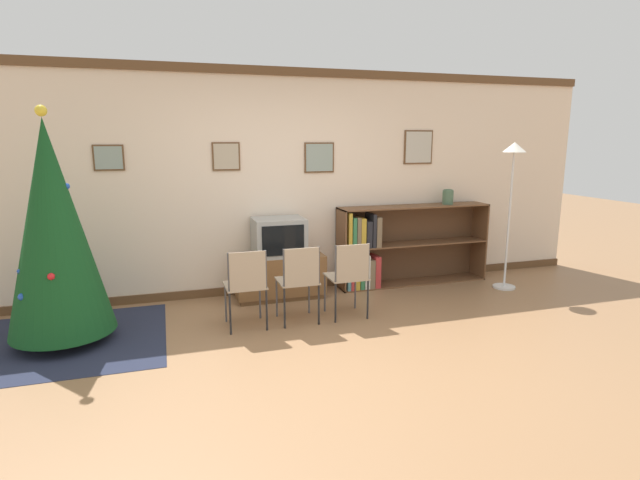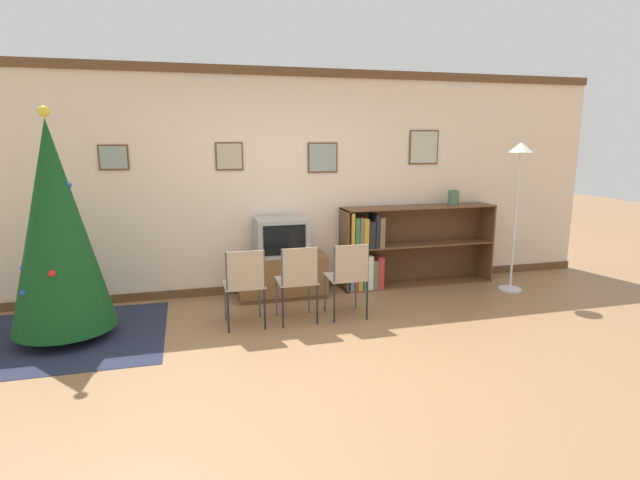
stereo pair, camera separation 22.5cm
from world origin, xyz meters
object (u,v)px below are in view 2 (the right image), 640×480
folding_chair_right (348,275)px  christmas_tree (56,227)px  vase (454,197)px  standing_lamp (519,178)px  tv_console (282,276)px  television (281,237)px  folding_chair_left (245,283)px  folding_chair_center (298,279)px  bookshelf (389,250)px

folding_chair_right → christmas_tree: bearing=176.0°
vase → standing_lamp: (0.54, -0.57, 0.28)m
tv_console → television: (0.00, -0.00, 0.48)m
folding_chair_left → vase: vase is taller
tv_console → folding_chair_center: 0.95m
folding_chair_right → standing_lamp: size_ratio=0.45×
folding_chair_left → folding_chair_right: size_ratio=1.00×
christmas_tree → folding_chair_left: christmas_tree is taller
folding_chair_left → folding_chair_center: (0.54, 0.00, 0.00)m
christmas_tree → folding_chair_right: (2.77, -0.19, -0.61)m
television → bookshelf: (1.42, 0.08, -0.26)m
tv_console → folding_chair_center: (-0.00, -0.92, 0.21)m
christmas_tree → folding_chair_left: (1.69, -0.19, -0.61)m
television → folding_chair_left: television is taller
folding_chair_center → folding_chair_left: bearing=180.0°
bookshelf → vase: vase is taller
folding_chair_left → bookshelf: (1.96, 1.00, 0.01)m
tv_console → bookshelf: bearing=3.0°
folding_chair_center → bookshelf: bearing=35.0°
television → standing_lamp: bearing=-9.9°
folding_chair_center → bookshelf: bookshelf is taller
folding_chair_left → standing_lamp: size_ratio=0.45×
vase → bookshelf: bearing=179.7°
folding_chair_right → tv_console: bearing=120.4°
television → folding_chair_left: size_ratio=0.73×
television → bookshelf: size_ratio=0.30×
television → folding_chair_center: 0.96m
bookshelf → folding_chair_center: bearing=-145.0°
christmas_tree → bookshelf: 3.79m
christmas_tree → folding_chair_center: bearing=-5.0°
folding_chair_left → folding_chair_center: 0.54m
folding_chair_left → standing_lamp: 3.53m
folding_chair_right → television: bearing=120.5°
folding_chair_left → vase: size_ratio=4.20×
folding_chair_right → bookshelf: bookshelf is taller
tv_console → vase: 2.46m
christmas_tree → folding_chair_center: christmas_tree is taller
tv_console → folding_chair_right: (0.54, -0.92, 0.21)m
television → folding_chair_right: bearing=-59.5°
christmas_tree → standing_lamp: bearing=2.6°
tv_console → bookshelf: (1.42, 0.07, 0.22)m
television → folding_chair_right: television is taller
tv_console → bookshelf: size_ratio=0.52×
vase → television: bearing=-178.2°
vase → folding_chair_left: bearing=-160.7°
folding_chair_left → bookshelf: bookshelf is taller
folding_chair_right → vase: 2.12m
christmas_tree → television: size_ratio=3.60×
bookshelf → christmas_tree: bearing=-167.6°
folding_chair_center → standing_lamp: 3.02m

